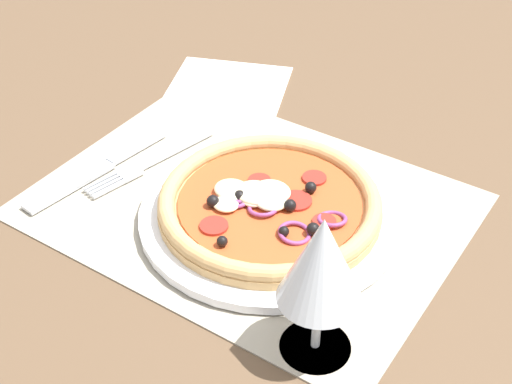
# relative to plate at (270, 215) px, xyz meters

# --- Properties ---
(ground_plane) EXTENTS (1.90, 1.40, 0.02)m
(ground_plane) POSITION_rel_plate_xyz_m (0.03, -0.01, -0.02)
(ground_plane) COLOR brown
(placemat) EXTENTS (0.45, 0.34, 0.00)m
(placemat) POSITION_rel_plate_xyz_m (0.03, -0.01, -0.01)
(placemat) COLOR #A39984
(placemat) RESTS_ON ground_plane
(plate) EXTENTS (0.28, 0.28, 0.01)m
(plate) POSITION_rel_plate_xyz_m (0.00, 0.00, 0.00)
(plate) COLOR white
(plate) RESTS_ON placemat
(pizza) EXTENTS (0.24, 0.24, 0.03)m
(pizza) POSITION_rel_plate_xyz_m (0.00, 0.00, 0.02)
(pizza) COLOR tan
(pizza) RESTS_ON plate
(fork) EXTENTS (0.05, 0.18, 0.00)m
(fork) POSITION_rel_plate_xyz_m (0.17, 0.00, -0.00)
(fork) COLOR silver
(fork) RESTS_ON placemat
(knife) EXTENTS (0.04, 0.20, 0.01)m
(knife) POSITION_rel_plate_xyz_m (0.21, 0.04, -0.00)
(knife) COLOR silver
(knife) RESTS_ON placemat
(wine_glass) EXTENTS (0.07, 0.07, 0.15)m
(wine_glass) POSITION_rel_plate_xyz_m (-0.13, 0.12, 0.09)
(wine_glass) COLOR silver
(wine_glass) RESTS_ON ground_plane
(napkin) EXTENTS (0.20, 0.19, 0.00)m
(napkin) POSITION_rel_plate_xyz_m (0.20, -0.21, -0.01)
(napkin) COLOR silver
(napkin) RESTS_ON ground_plane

